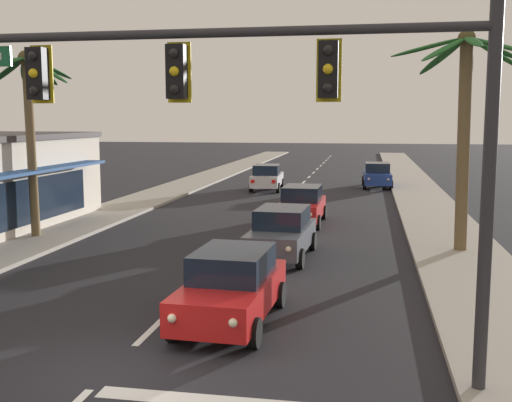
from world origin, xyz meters
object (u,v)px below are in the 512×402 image
sedan_lead_at_stop_bar (232,286)px  palm_right_second (466,98)px  sedan_third_in_queue (282,232)px  sedan_oncoming_far (267,177)px  traffic_signal_mast (274,101)px  palm_left_second (29,102)px  sedan_parked_nearest_kerb (377,175)px  sedan_fifth_in_queue (302,205)px

sedan_lead_at_stop_bar → palm_right_second: size_ratio=0.59×
sedan_third_in_queue → sedan_oncoming_far: size_ratio=1.00×
traffic_signal_mast → palm_left_second: palm_left_second is taller
sedan_parked_nearest_kerb → palm_left_second: (-13.32, -21.07, 4.42)m
palm_left_second → sedan_parked_nearest_kerb: bearing=57.7°
sedan_third_in_queue → sedan_oncoming_far: bearing=100.7°
traffic_signal_mast → palm_right_second: palm_right_second is taller
sedan_fifth_in_queue → sedan_oncoming_far: bearing=106.0°
sedan_third_in_queue → sedan_parked_nearest_kerb: (3.44, 22.52, 0.00)m
sedan_fifth_in_queue → sedan_oncoming_far: (-3.63, 12.67, 0.00)m
sedan_fifth_in_queue → palm_left_second: size_ratio=0.62×
traffic_signal_mast → sedan_fifth_in_queue: (-1.27, 16.73, -4.08)m
palm_right_second → sedan_lead_at_stop_bar: bearing=-125.8°
traffic_signal_mast → palm_right_second: size_ratio=1.39×
traffic_signal_mast → sedan_parked_nearest_kerb: size_ratio=2.34×
sedan_lead_at_stop_bar → sedan_third_in_queue: same height
sedan_oncoming_far → sedan_parked_nearest_kerb: size_ratio=1.00×
sedan_fifth_in_queue → sedan_oncoming_far: same height
sedan_oncoming_far → sedan_third_in_queue: bearing=-79.3°
traffic_signal_mast → sedan_lead_at_stop_bar: bearing=115.4°
sedan_lead_at_stop_bar → palm_left_second: (-9.68, 8.33, 4.42)m
sedan_oncoming_far → sedan_fifth_in_queue: bearing=-74.0°
sedan_lead_at_stop_bar → sedan_oncoming_far: size_ratio=1.00×
sedan_parked_nearest_kerb → sedan_third_in_queue: bearing=-98.7°
sedan_fifth_in_queue → sedan_third_in_queue: bearing=-89.5°
sedan_lead_at_stop_bar → sedan_fifth_in_queue: bearing=89.4°
sedan_lead_at_stop_bar → sedan_parked_nearest_kerb: same height
sedan_third_in_queue → palm_right_second: size_ratio=0.59×
sedan_fifth_in_queue → sedan_oncoming_far: size_ratio=0.99×
traffic_signal_mast → palm_left_second: bearing=134.5°
traffic_signal_mast → sedan_lead_at_stop_bar: traffic_signal_mast is taller
sedan_oncoming_far → sedan_parked_nearest_kerb: bearing=22.7°
sedan_lead_at_stop_bar → palm_right_second: 11.48m
sedan_parked_nearest_kerb → palm_left_second: 25.32m
sedan_oncoming_far → palm_left_second: palm_left_second is taller
traffic_signal_mast → palm_left_second: size_ratio=1.46×
palm_left_second → palm_right_second: 15.87m
sedan_fifth_in_queue → traffic_signal_mast: bearing=-85.7°
traffic_signal_mast → palm_right_second: bearing=67.5°
traffic_signal_mast → sedan_third_in_queue: (-1.21, 9.85, -4.08)m
sedan_fifth_in_queue → sedan_parked_nearest_kerb: size_ratio=1.00×
sedan_third_in_queue → palm_left_second: palm_left_second is taller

